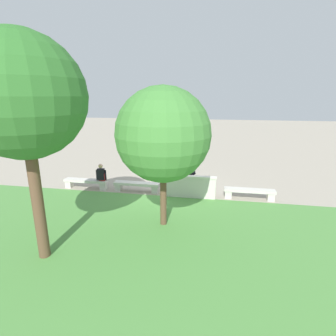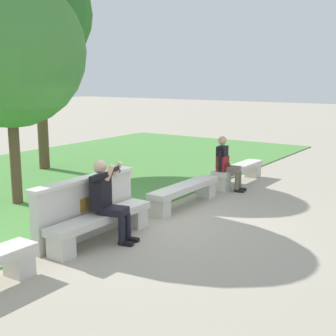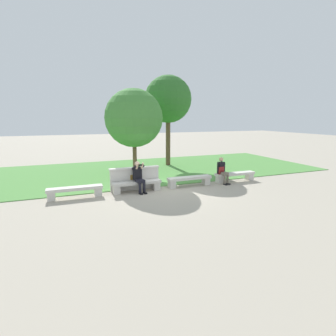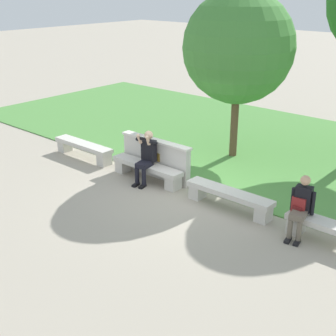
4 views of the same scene
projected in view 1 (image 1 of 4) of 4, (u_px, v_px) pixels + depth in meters
The scene contains 12 objects.
ground_plane at pixel (163, 193), 11.95m from camera, with size 80.00×80.00×0.00m, color #A89E8C.
grass_strip at pixel (135, 245), 7.79m from camera, with size 21.66×8.00×0.03m, color #518E42.
bench_main at pixel (249, 192), 11.22m from camera, with size 2.12×0.40×0.45m.
bench_near at pixel (191, 189), 11.65m from camera, with size 2.12×0.40×0.45m.
bench_mid at pixel (137, 185), 12.09m from camera, with size 2.12×0.40×0.45m.
bench_far at pixel (86, 182), 12.52m from camera, with size 2.12×0.40×0.45m.
backrest_wall_with_plaque at pixel (190, 187), 11.28m from camera, with size 2.21×0.24×1.01m.
person_photographer at pixel (190, 179), 11.62m from camera, with size 0.52×0.77×1.32m.
person_distant at pixel (102, 175), 12.35m from camera, with size 0.48×0.71×1.26m.
backpack at pixel (102, 177), 12.30m from camera, with size 0.28×0.24×0.43m.
tree_behind_wall at pixel (163, 135), 8.24m from camera, with size 3.04×3.04×4.63m.
tree_left_background at pixel (23, 98), 6.12m from camera, with size 2.98×2.98×5.77m.
Camera 1 is at (-2.21, 11.00, 4.29)m, focal length 28.00 mm.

